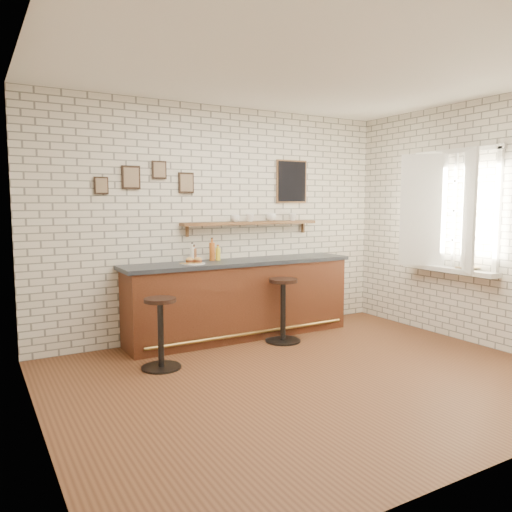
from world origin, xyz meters
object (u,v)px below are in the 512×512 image
object	(u,v)px
shelf_cup_b	(250,218)
shelf_cup_d	(293,217)
bitters_bottle_brown	(194,255)
book_upper	(464,267)
bitters_bottle_white	(192,254)
book_lower	(463,268)
bar_stool_right	(283,308)
bitters_bottle_amber	(212,251)
shelf_cup_c	(271,217)
shelf_cup_a	(236,218)
ciabatta_sandwich	(194,260)
sandwich_plate	(193,264)
condiment_bottle_yellow	(218,254)
bar_counter	(240,299)
bar_stool_left	(161,331)

from	to	relation	value
shelf_cup_b	shelf_cup_d	size ratio (longest dim) A/B	1.01
bitters_bottle_brown	book_upper	bearing A→B (deg)	-32.12
bitters_bottle_white	book_lower	xyz separation A→B (m)	(2.87, -1.77, -0.17)
book_upper	book_lower	bearing A→B (deg)	122.85
bar_stool_right	bitters_bottle_amber	bearing A→B (deg)	138.03
shelf_cup_c	shelf_cup_d	distance (m)	0.36
bitters_bottle_white	bitters_bottle_amber	size ratio (longest dim) A/B	0.82
shelf_cup_a	ciabatta_sandwich	bearing A→B (deg)	177.95
sandwich_plate	bitters_bottle_amber	size ratio (longest dim) A/B	0.94
ciabatta_sandwich	condiment_bottle_yellow	xyz separation A→B (m)	(0.43, 0.22, 0.04)
bar_stool_right	book_lower	bearing A→B (deg)	-31.14
shelf_cup_b	sandwich_plate	bearing A→B (deg)	148.87
bitters_bottle_white	bitters_bottle_brown	bearing A→B (deg)	-0.00
bar_counter	shelf_cup_a	world-z (taller)	shelf_cup_a
bitters_bottle_amber	book_lower	size ratio (longest dim) A/B	1.31
shelf_cup_b	shelf_cup_d	xyz separation A→B (m)	(0.69, 0.00, -0.00)
book_lower	bar_stool_left	bearing A→B (deg)	162.48
sandwich_plate	book_lower	distance (m)	3.33
sandwich_plate	book_lower	size ratio (longest dim) A/B	1.24
condiment_bottle_yellow	shelf_cup_c	size ratio (longest dim) A/B	1.51
book_upper	condiment_bottle_yellow	bearing A→B (deg)	177.43
shelf_cup_b	book_upper	bearing A→B (deg)	-89.72
ciabatta_sandwich	shelf_cup_b	xyz separation A→B (m)	(0.94, 0.27, 0.50)
shelf_cup_b	ciabatta_sandwich	bearing A→B (deg)	149.01
shelf_cup_c	shelf_cup_a	bearing A→B (deg)	80.19
shelf_cup_d	book_lower	bearing A→B (deg)	-58.73
bitters_bottle_brown	bitters_bottle_amber	xyz separation A→B (m)	(0.25, 0.00, 0.03)
ciabatta_sandwich	shelf_cup_d	xyz separation A→B (m)	(1.63, 0.27, 0.50)
bitters_bottle_amber	book_upper	xyz separation A→B (m)	(2.59, -1.78, -0.17)
bitters_bottle_white	bar_stool_left	distance (m)	1.31
sandwich_plate	shelf_cup_d	world-z (taller)	shelf_cup_d
shelf_cup_d	bar_stool_left	bearing A→B (deg)	-163.21
book_lower	shelf_cup_a	bearing A→B (deg)	137.78
bar_stool_right	book_upper	size ratio (longest dim) A/B	3.45
book_upper	bar_stool_right	bearing A→B (deg)	-178.62
ciabatta_sandwich	book_lower	distance (m)	3.32
bitters_bottle_brown	shelf_cup_b	distance (m)	0.96
bitters_bottle_amber	shelf_cup_c	bearing A→B (deg)	3.32
bitters_bottle_white	shelf_cup_c	distance (m)	1.28
shelf_cup_a	sandwich_plate	bearing A→B (deg)	177.71
shelf_cup_b	bar_counter	bearing A→B (deg)	170.21
book_upper	shelf_cup_a	bearing A→B (deg)	173.26
bitters_bottle_white	book_upper	xyz separation A→B (m)	(2.87, -1.78, -0.15)
condiment_bottle_yellow	shelf_cup_a	distance (m)	0.54
ciabatta_sandwich	book_lower	size ratio (longest dim) A/B	0.93
bar_counter	sandwich_plate	world-z (taller)	sandwich_plate
bitters_bottle_amber	shelf_cup_c	xyz separation A→B (m)	(0.92, 0.05, 0.42)
bar_stool_right	shelf_cup_a	distance (m)	1.34
bar_counter	shelf_cup_c	size ratio (longest dim) A/B	23.21
bitters_bottle_brown	bar_stool_right	world-z (taller)	bitters_bottle_brown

